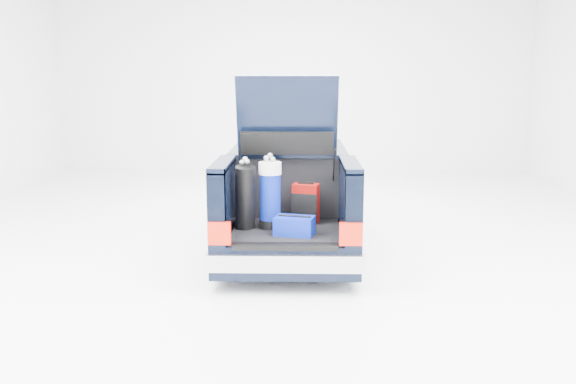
{
  "coord_description": "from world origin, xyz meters",
  "views": [
    {
      "loc": [
        0.17,
        -8.77,
        2.48
      ],
      "look_at": [
        0.0,
        -0.5,
        0.88
      ],
      "focal_mm": 38.0,
      "sensor_mm": 36.0,
      "label": 1
    }
  ],
  "objects_px": {
    "black_golf_bag": "(245,197)",
    "blue_golf_bag": "(270,194)",
    "blue_duffel": "(294,226)",
    "red_suitcase": "(306,204)",
    "car": "(289,198)"
  },
  "relations": [
    {
      "from": "red_suitcase",
      "to": "black_golf_bag",
      "type": "height_order",
      "value": "black_golf_bag"
    },
    {
      "from": "car",
      "to": "black_golf_bag",
      "type": "height_order",
      "value": "car"
    },
    {
      "from": "blue_golf_bag",
      "to": "black_golf_bag",
      "type": "bearing_deg",
      "value": 174.78
    },
    {
      "from": "car",
      "to": "blue_duffel",
      "type": "relative_size",
      "value": 9.09
    },
    {
      "from": "black_golf_bag",
      "to": "blue_golf_bag",
      "type": "relative_size",
      "value": 0.96
    },
    {
      "from": "car",
      "to": "blue_duffel",
      "type": "distance_m",
      "value": 1.86
    },
    {
      "from": "black_golf_bag",
      "to": "car",
      "type": "bearing_deg",
      "value": 62.38
    },
    {
      "from": "blue_duffel",
      "to": "black_golf_bag",
      "type": "bearing_deg",
      "value": 170.99
    },
    {
      "from": "red_suitcase",
      "to": "blue_duffel",
      "type": "bearing_deg",
      "value": -89.36
    },
    {
      "from": "car",
      "to": "blue_golf_bag",
      "type": "bearing_deg",
      "value": -97.5
    },
    {
      "from": "car",
      "to": "black_golf_bag",
      "type": "distance_m",
      "value": 1.72
    },
    {
      "from": "car",
      "to": "blue_golf_bag",
      "type": "height_order",
      "value": "car"
    },
    {
      "from": "red_suitcase",
      "to": "blue_duffel",
      "type": "relative_size",
      "value": 1.05
    },
    {
      "from": "blue_golf_bag",
      "to": "blue_duffel",
      "type": "xyz_separation_m",
      "value": [
        0.3,
        -0.33,
        -0.31
      ]
    },
    {
      "from": "black_golf_bag",
      "to": "blue_duffel",
      "type": "height_order",
      "value": "black_golf_bag"
    }
  ]
}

